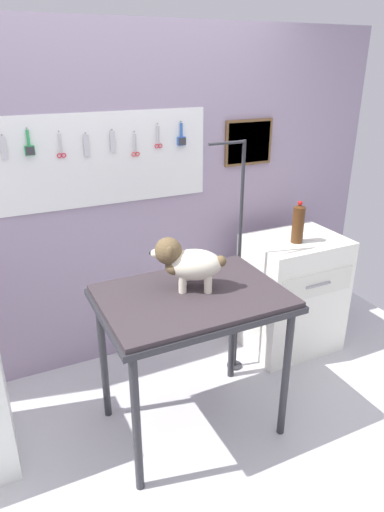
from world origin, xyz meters
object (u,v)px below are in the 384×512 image
object	(u,v)px
dog	(187,262)
soda_bottle	(298,224)
cabinet_right	(292,293)
grooming_table	(192,308)
grooming_arm	(237,273)

from	to	relation	value
dog	soda_bottle	xyz separation A→B (m)	(1.00, 0.34, -0.04)
dog	cabinet_right	distance (m)	1.28
grooming_table	soda_bottle	xyz separation A→B (m)	(1.00, 0.40, 0.21)
grooming_table	grooming_arm	world-z (taller)	grooming_arm
dog	cabinet_right	world-z (taller)	dog
grooming_arm	cabinet_right	size ratio (longest dim) A/B	1.84
grooming_arm	soda_bottle	size ratio (longest dim) A/B	5.54
grooming_arm	dog	xyz separation A→B (m)	(-0.52, -0.31, 0.30)
grooming_arm	soda_bottle	distance (m)	0.56
grooming_table	grooming_arm	bearing A→B (deg)	36.22
grooming_table	grooming_arm	distance (m)	0.64
grooming_table	dog	bearing A→B (deg)	90.52
grooming_table	dog	xyz separation A→B (m)	(-0.00, 0.06, 0.25)
grooming_table	grooming_arm	xyz separation A→B (m)	(0.52, 0.38, -0.05)
grooming_arm	cabinet_right	world-z (taller)	grooming_arm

